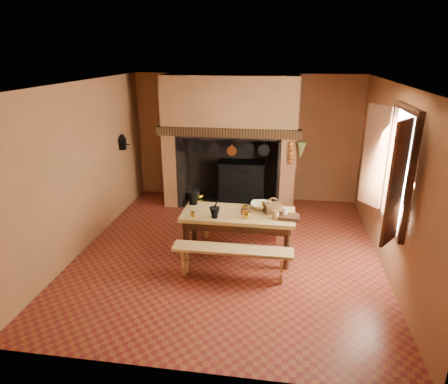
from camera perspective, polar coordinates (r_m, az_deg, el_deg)
name	(u,v)px	position (r m, az deg, el deg)	size (l,w,h in m)	color
floor	(229,252)	(6.93, 0.71, -8.51)	(5.50, 5.50, 0.00)	brown
ceiling	(230,84)	(6.13, 0.83, 15.24)	(5.50, 5.50, 0.00)	silver
back_wall	(246,138)	(9.04, 3.19, 7.69)	(5.00, 0.02, 2.80)	#8F5939
wall_left	(83,167)	(7.16, -19.50, 3.36)	(0.02, 5.50, 2.80)	#8F5939
wall_right	(393,181)	(6.55, 22.97, 1.45)	(0.02, 5.50, 2.80)	#8F5939
wall_front	(190,257)	(3.89, -4.89, -9.23)	(5.00, 0.02, 2.80)	#8F5939
chimney_breast	(230,123)	(8.57, 0.92, 9.85)	(2.95, 0.96, 2.80)	#8F5939
iron_range	(242,181)	(8.99, 2.62, 1.58)	(1.12, 0.55, 1.60)	black
hearth_pans	(197,198)	(9.06, -3.92, -0.91)	(0.51, 0.62, 0.20)	gold
hanging_pans	(225,149)	(8.18, 0.15, 6.14)	(1.92, 0.29, 0.27)	black
onion_string	(291,153)	(8.08, 9.61, 5.48)	(0.12, 0.10, 0.46)	#95561B
herb_bunch	(301,151)	(8.08, 10.91, 5.76)	(0.20, 0.20, 0.35)	brown
window	(392,169)	(6.06, 22.82, 3.05)	(0.39, 1.75, 1.76)	white
wall_coffee_mill	(122,141)	(8.46, -14.31, 7.07)	(0.23, 0.16, 0.31)	black
work_table	(238,220)	(6.51, 2.04, -3.99)	(1.81, 0.81, 0.79)	tan
bench_front	(232,256)	(6.02, 1.22, -9.10)	(1.79, 0.31, 0.50)	tan
bench_back	(242,222)	(7.24, 2.61, -4.28)	(1.60, 0.28, 0.45)	tan
mortar_large	(193,196)	(6.80, -4.44, -0.63)	(0.24, 0.24, 0.41)	black
mortar_small	(215,212)	(6.24, -1.36, -2.87)	(0.17, 0.17, 0.29)	black
coffee_grinder	(244,210)	(6.41, 2.94, -2.59)	(0.14, 0.11, 0.17)	#3E1E13
brass_mug_a	(193,214)	(6.31, -4.48, -3.18)	(0.07, 0.07, 0.08)	gold
brass_mug_b	(263,204)	(6.72, 5.62, -1.78)	(0.07, 0.07, 0.08)	gold
mixing_bowl	(262,206)	(6.66, 5.39, -1.94)	(0.36, 0.36, 0.09)	beige
stoneware_crock	(275,215)	(6.26, 7.33, -3.24)	(0.11, 0.11, 0.14)	brown
glass_jar	(285,213)	(6.34, 8.69, -2.92)	(0.09, 0.09, 0.16)	beige
wicker_basket	(272,208)	(6.49, 6.93, -2.23)	(0.32, 0.28, 0.25)	#533818
wooden_tray	(289,217)	(6.31, 9.24, -3.55)	(0.32, 0.23, 0.06)	#3E1E13
brass_cup	(246,215)	(6.25, 3.20, -3.30)	(0.13, 0.13, 0.10)	gold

